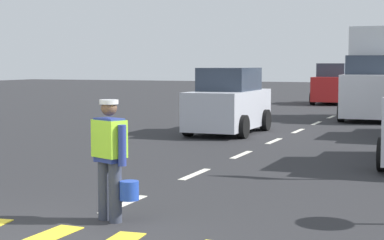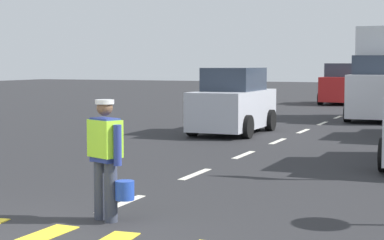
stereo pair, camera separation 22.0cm
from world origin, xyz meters
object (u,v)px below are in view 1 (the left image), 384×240
object	(u,v)px
car_oncoming_lead	(229,103)
road_worker	(111,154)
delivery_truck	(374,77)
car_oncoming_third	(333,85)

from	to	relation	value
car_oncoming_lead	road_worker	bearing A→B (deg)	-79.26
delivery_truck	car_oncoming_third	size ratio (longest dim) A/B	1.18
delivery_truck	car_oncoming_third	world-z (taller)	delivery_truck
car_oncoming_third	car_oncoming_lead	world-z (taller)	car_oncoming_third
road_worker	car_oncoming_third	world-z (taller)	car_oncoming_third
road_worker	delivery_truck	distance (m)	18.71
car_oncoming_third	car_oncoming_lead	distance (m)	16.31
car_oncoming_third	car_oncoming_lead	size ratio (longest dim) A/B	1.00
road_worker	car_oncoming_lead	xyz separation A→B (m)	(-2.20, 11.61, 0.00)
car_oncoming_lead	car_oncoming_third	bearing A→B (deg)	88.72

